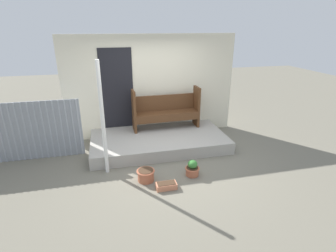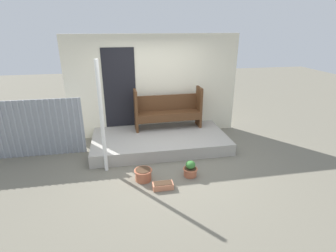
{
  "view_description": "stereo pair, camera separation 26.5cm",
  "coord_description": "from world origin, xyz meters",
  "px_view_note": "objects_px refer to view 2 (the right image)",
  "views": [
    {
      "loc": [
        -1.11,
        -4.89,
        2.8
      ],
      "look_at": [
        0.13,
        0.29,
        0.73
      ],
      "focal_mm": 28.0,
      "sensor_mm": 36.0,
      "label": 1
    },
    {
      "loc": [
        -0.85,
        -4.94,
        2.8
      ],
      "look_at": [
        0.13,
        0.29,
        0.73
      ],
      "focal_mm": 28.0,
      "sensor_mm": 36.0,
      "label": 2
    }
  ],
  "objects_px": {
    "support_post": "(102,119)",
    "flower_pot_left": "(143,174)",
    "flower_pot_middle": "(190,169)",
    "bench": "(168,109)",
    "planter_box_rect": "(163,186)"
  },
  "relations": [
    {
      "from": "support_post",
      "to": "flower_pot_middle",
      "type": "distance_m",
      "value": 1.97
    },
    {
      "from": "support_post",
      "to": "planter_box_rect",
      "type": "distance_m",
      "value": 1.71
    },
    {
      "from": "support_post",
      "to": "flower_pot_left",
      "type": "distance_m",
      "value": 1.32
    },
    {
      "from": "support_post",
      "to": "bench",
      "type": "relative_size",
      "value": 1.31
    },
    {
      "from": "flower_pot_middle",
      "to": "planter_box_rect",
      "type": "xyz_separation_m",
      "value": [
        -0.6,
        -0.33,
        -0.09
      ]
    },
    {
      "from": "support_post",
      "to": "flower_pot_middle",
      "type": "xyz_separation_m",
      "value": [
        1.64,
        -0.52,
        -0.97
      ]
    },
    {
      "from": "support_post",
      "to": "flower_pot_left",
      "type": "height_order",
      "value": "support_post"
    },
    {
      "from": "support_post",
      "to": "flower_pot_middle",
      "type": "relative_size",
      "value": 6.81
    },
    {
      "from": "bench",
      "to": "flower_pot_middle",
      "type": "relative_size",
      "value": 5.2
    },
    {
      "from": "flower_pot_left",
      "to": "planter_box_rect",
      "type": "relative_size",
      "value": 0.94
    },
    {
      "from": "bench",
      "to": "flower_pot_middle",
      "type": "height_order",
      "value": "bench"
    },
    {
      "from": "support_post",
      "to": "flower_pot_left",
      "type": "bearing_deg",
      "value": -35.36
    },
    {
      "from": "flower_pot_left",
      "to": "flower_pot_middle",
      "type": "distance_m",
      "value": 0.92
    },
    {
      "from": "flower_pot_left",
      "to": "bench",
      "type": "bearing_deg",
      "value": 66.55
    },
    {
      "from": "bench",
      "to": "planter_box_rect",
      "type": "bearing_deg",
      "value": -104.12
    }
  ]
}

